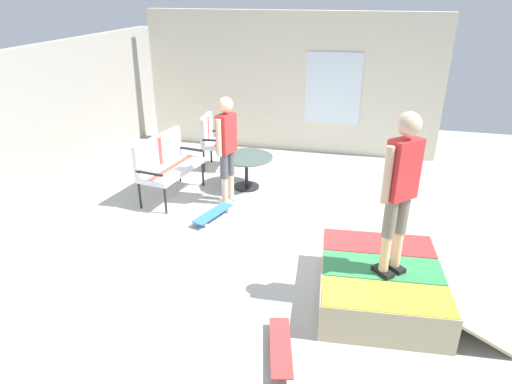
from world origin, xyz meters
TOP-DOWN VIEW (x-y plane):
  - ground_plane at (0.00, 0.00)m, footprint 12.00×12.00m
  - back_wall_cinderblock at (0.00, 4.00)m, footprint 9.00×0.20m
  - house_facade at (3.80, 0.49)m, footprint 0.23×6.00m
  - skate_ramp at (-1.12, -1.47)m, footprint 1.69×2.00m
  - patio_bench at (0.89, 2.00)m, footprint 1.32×0.74m
  - patio_chair_near_house at (2.31, 1.67)m, footprint 0.66×0.60m
  - patio_table at (1.53, 0.81)m, footprint 0.90×0.90m
  - person_watching at (0.89, 0.95)m, footprint 0.46×0.31m
  - person_skater at (-1.19, -1.50)m, footprint 0.37×0.37m
  - skateboard_by_bench at (0.28, 0.99)m, footprint 0.82×0.44m
  - skateboard_spare at (-2.21, -0.54)m, footprint 0.82×0.38m

SIDE VIEW (x-z plane):
  - ground_plane at x=0.00m, z-range -0.10..0.00m
  - skateboard_by_bench at x=0.28m, z-range 0.03..0.14m
  - skateboard_spare at x=-2.21m, z-range 0.03..0.14m
  - skate_ramp at x=-1.12m, z-range 0.00..0.43m
  - patio_table at x=1.53m, z-range 0.12..0.69m
  - patio_chair_near_house at x=2.31m, z-range 0.10..1.12m
  - patio_bench at x=0.89m, z-range 0.11..1.13m
  - person_watching at x=0.89m, z-range 0.15..1.86m
  - back_wall_cinderblock at x=0.00m, z-range 0.00..2.38m
  - house_facade at x=3.80m, z-range 0.00..2.79m
  - person_skater at x=-1.19m, z-range 0.58..2.32m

